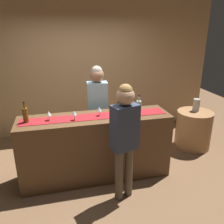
{
  "coord_description": "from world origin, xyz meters",
  "views": [
    {
      "loc": [
        -0.53,
        -3.22,
        2.27
      ],
      "look_at": [
        0.26,
        0.0,
        1.07
      ],
      "focal_mm": 37.72,
      "sensor_mm": 36.0,
      "label": 1
    }
  ],
  "objects_px": {
    "wine_bottle_clear": "(139,107)",
    "customer_sipping": "(125,132)",
    "wine_glass_mid_counter": "(74,113)",
    "bartender": "(98,103)",
    "round_side_table": "(193,129)",
    "wine_glass_far_end": "(49,114)",
    "wine_bottle_green": "(119,108)",
    "wine_glass_near_customer": "(99,109)",
    "wine_bottle_amber": "(25,115)",
    "vase_on_side_table": "(196,105)"
  },
  "relations": [
    {
      "from": "bartender",
      "to": "wine_bottle_clear",
      "type": "bearing_deg",
      "value": 133.21
    },
    {
      "from": "wine_glass_far_end",
      "to": "vase_on_side_table",
      "type": "xyz_separation_m",
      "value": [
        2.72,
        0.56,
        -0.27
      ]
    },
    {
      "from": "wine_glass_near_customer",
      "to": "round_side_table",
      "type": "distance_m",
      "value": 2.17
    },
    {
      "from": "customer_sipping",
      "to": "vase_on_side_table",
      "type": "xyz_separation_m",
      "value": [
        1.78,
        1.15,
        -0.14
      ]
    },
    {
      "from": "customer_sipping",
      "to": "wine_bottle_green",
      "type": "bearing_deg",
      "value": 64.45
    },
    {
      "from": "wine_bottle_clear",
      "to": "customer_sipping",
      "type": "xyz_separation_m",
      "value": [
        -0.38,
        -0.54,
        -0.13
      ]
    },
    {
      "from": "wine_bottle_clear",
      "to": "wine_bottle_amber",
      "type": "bearing_deg",
      "value": 177.98
    },
    {
      "from": "wine_bottle_green",
      "to": "wine_glass_near_customer",
      "type": "bearing_deg",
      "value": 175.77
    },
    {
      "from": "wine_bottle_amber",
      "to": "customer_sipping",
      "type": "bearing_deg",
      "value": -25.46
    },
    {
      "from": "wine_glass_mid_counter",
      "to": "bartender",
      "type": "distance_m",
      "value": 0.8
    },
    {
      "from": "wine_bottle_clear",
      "to": "wine_glass_far_end",
      "type": "relative_size",
      "value": 2.1
    },
    {
      "from": "wine_glass_mid_counter",
      "to": "wine_bottle_clear",
      "type": "bearing_deg",
      "value": 1.15
    },
    {
      "from": "wine_glass_near_customer",
      "to": "bartender",
      "type": "relative_size",
      "value": 0.09
    },
    {
      "from": "bartender",
      "to": "customer_sipping",
      "type": "relative_size",
      "value": 1.03
    },
    {
      "from": "wine_bottle_green",
      "to": "wine_bottle_amber",
      "type": "bearing_deg",
      "value": 179.62
    },
    {
      "from": "vase_on_side_table",
      "to": "wine_glass_far_end",
      "type": "bearing_deg",
      "value": -168.39
    },
    {
      "from": "wine_bottle_clear",
      "to": "wine_bottle_green",
      "type": "bearing_deg",
      "value": 170.53
    },
    {
      "from": "wine_glass_mid_counter",
      "to": "vase_on_side_table",
      "type": "bearing_deg",
      "value": 14.93
    },
    {
      "from": "wine_bottle_clear",
      "to": "bartender",
      "type": "relative_size",
      "value": 0.18
    },
    {
      "from": "bartender",
      "to": "vase_on_side_table",
      "type": "distance_m",
      "value": 1.93
    },
    {
      "from": "wine_glass_far_end",
      "to": "wine_bottle_clear",
      "type": "bearing_deg",
      "value": -2.32
    },
    {
      "from": "wine_glass_near_customer",
      "to": "wine_glass_mid_counter",
      "type": "distance_m",
      "value": 0.39
    },
    {
      "from": "wine_glass_far_end",
      "to": "bartender",
      "type": "bearing_deg",
      "value": 35.98
    },
    {
      "from": "wine_glass_mid_counter",
      "to": "round_side_table",
      "type": "relative_size",
      "value": 0.19
    },
    {
      "from": "customer_sipping",
      "to": "round_side_table",
      "type": "relative_size",
      "value": 2.21
    },
    {
      "from": "wine_bottle_green",
      "to": "bartender",
      "type": "xyz_separation_m",
      "value": [
        -0.22,
        0.59,
        -0.1
      ]
    },
    {
      "from": "bartender",
      "to": "wine_glass_mid_counter",
      "type": "bearing_deg",
      "value": 59.62
    },
    {
      "from": "wine_bottle_amber",
      "to": "round_side_table",
      "type": "relative_size",
      "value": 0.41
    },
    {
      "from": "wine_glass_far_end",
      "to": "bartender",
      "type": "height_order",
      "value": "bartender"
    },
    {
      "from": "wine_glass_mid_counter",
      "to": "vase_on_side_table",
      "type": "distance_m",
      "value": 2.47
    },
    {
      "from": "wine_glass_near_customer",
      "to": "wine_glass_far_end",
      "type": "height_order",
      "value": "same"
    },
    {
      "from": "wine_bottle_amber",
      "to": "wine_glass_mid_counter",
      "type": "bearing_deg",
      "value": -6.65
    },
    {
      "from": "wine_glass_near_customer",
      "to": "wine_glass_mid_counter",
      "type": "bearing_deg",
      "value": -166.45
    },
    {
      "from": "wine_glass_near_customer",
      "to": "bartender",
      "type": "distance_m",
      "value": 0.58
    },
    {
      "from": "wine_bottle_green",
      "to": "bartender",
      "type": "relative_size",
      "value": 0.18
    },
    {
      "from": "wine_bottle_clear",
      "to": "wine_glass_mid_counter",
      "type": "relative_size",
      "value": 2.1
    },
    {
      "from": "wine_glass_mid_counter",
      "to": "wine_bottle_green",
      "type": "bearing_deg",
      "value": 5.75
    },
    {
      "from": "wine_glass_near_customer",
      "to": "customer_sipping",
      "type": "relative_size",
      "value": 0.09
    },
    {
      "from": "wine_glass_mid_counter",
      "to": "round_side_table",
      "type": "distance_m",
      "value": 2.53
    },
    {
      "from": "wine_bottle_clear",
      "to": "customer_sipping",
      "type": "relative_size",
      "value": 0.19
    },
    {
      "from": "wine_glass_mid_counter",
      "to": "round_side_table",
      "type": "height_order",
      "value": "wine_glass_mid_counter"
    },
    {
      "from": "wine_bottle_green",
      "to": "customer_sipping",
      "type": "bearing_deg",
      "value": -98.53
    },
    {
      "from": "wine_bottle_green",
      "to": "round_side_table",
      "type": "xyz_separation_m",
      "value": [
        1.67,
        0.52,
        -0.76
      ]
    },
    {
      "from": "bartender",
      "to": "round_side_table",
      "type": "relative_size",
      "value": 2.27
    },
    {
      "from": "wine_bottle_clear",
      "to": "wine_glass_far_end",
      "type": "xyz_separation_m",
      "value": [
        -1.32,
        0.05,
        -0.01
      ]
    },
    {
      "from": "wine_bottle_clear",
      "to": "round_side_table",
      "type": "relative_size",
      "value": 0.41
    },
    {
      "from": "wine_glass_near_customer",
      "to": "customer_sipping",
      "type": "distance_m",
      "value": 0.66
    },
    {
      "from": "wine_glass_far_end",
      "to": "bartender",
      "type": "xyz_separation_m",
      "value": [
        0.8,
        0.58,
        -0.09
      ]
    },
    {
      "from": "wine_glass_far_end",
      "to": "wine_bottle_amber",
      "type": "bearing_deg",
      "value": 179.23
    },
    {
      "from": "customer_sipping",
      "to": "bartender",
      "type": "bearing_deg",
      "value": 79.63
    }
  ]
}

